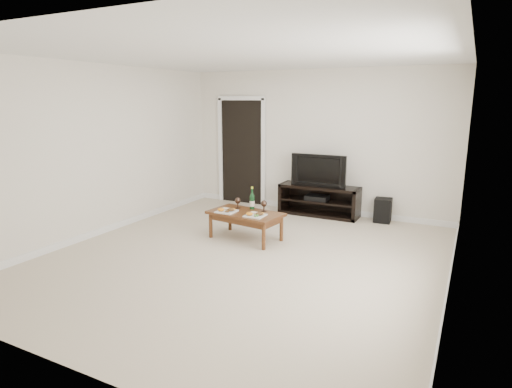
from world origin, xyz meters
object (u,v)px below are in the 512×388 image
object	(u,v)px
subwoofer	(383,210)
coffee_table	(246,226)
television	(320,170)
media_console	(319,200)

from	to	relation	value
subwoofer	coffee_table	world-z (taller)	coffee_table
subwoofer	television	bearing A→B (deg)	179.92
media_console	subwoofer	xyz separation A→B (m)	(1.12, 0.08, -0.07)
media_console	coffee_table	size ratio (longest dim) A/B	1.32
television	coffee_table	bearing A→B (deg)	-106.82
media_console	coffee_table	bearing A→B (deg)	-106.35
television	subwoofer	world-z (taller)	television
media_console	subwoofer	bearing A→B (deg)	3.91
media_console	television	world-z (taller)	television
media_console	coffee_table	distance (m)	1.89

